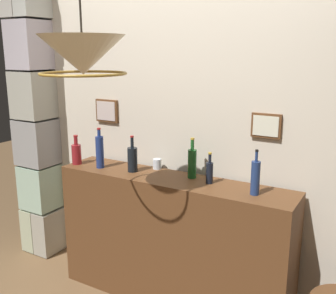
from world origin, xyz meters
TOP-DOWN VIEW (x-y plane):
  - panelled_rear_partition at (-0.00, 1.10)m, footprint 3.49×0.15m
  - stone_pillar at (-1.52, 0.94)m, footprint 0.35×0.36m
  - bar_shelf_unit at (0.00, 0.83)m, footprint 1.87×0.38m
  - liquor_bottle_whiskey at (0.65, 0.81)m, footprint 0.06×0.06m
  - liquor_bottle_rum at (-0.35, 0.82)m, footprint 0.08×0.08m
  - liquor_bottle_vermouth at (0.13, 0.91)m, footprint 0.06×0.06m
  - liquor_bottle_bourbon at (0.29, 0.86)m, footprint 0.05×0.05m
  - liquor_bottle_mezcal at (-0.64, 0.78)m, footprint 0.06×0.06m
  - liquor_bottle_port at (-0.87, 0.76)m, footprint 0.08×0.08m
  - glass_tumbler_rocks at (-0.22, 0.98)m, footprint 0.07×0.07m
  - pendant_lamp at (-0.18, 0.13)m, footprint 0.50×0.50m

SIDE VIEW (x-z plane):
  - bar_shelf_unit at x=0.00m, z-range 0.00..1.03m
  - glass_tumbler_rocks at x=-0.22m, z-range 1.03..1.11m
  - liquor_bottle_bourbon at x=0.29m, z-range 1.00..1.23m
  - liquor_bottle_port at x=-0.87m, z-range 1.00..1.24m
  - liquor_bottle_rum at x=-0.35m, z-range 0.99..1.27m
  - liquor_bottle_vermouth at x=0.13m, z-range 0.99..1.30m
  - liquor_bottle_whiskey at x=0.65m, z-range 0.99..1.30m
  - liquor_bottle_mezcal at x=-0.64m, z-range 1.00..1.33m
  - stone_pillar at x=-1.52m, z-range 0.00..2.66m
  - panelled_rear_partition at x=0.00m, z-range 0.08..2.80m
  - pendant_lamp at x=-0.18m, z-range 1.68..2.17m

